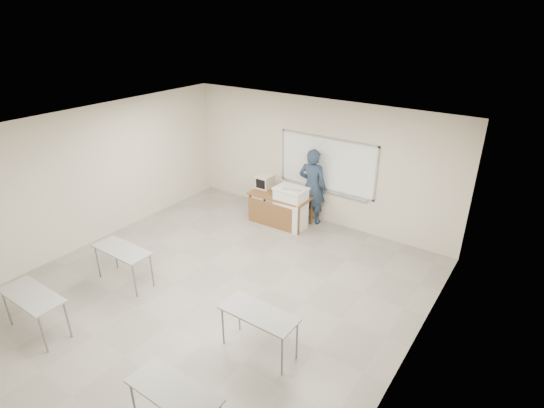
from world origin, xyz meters
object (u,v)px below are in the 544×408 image
Objects in this scene: podium at (291,208)px; keyboard at (291,190)px; whiteboard at (327,165)px; instructor_desk at (278,203)px; presenter at (312,186)px; laptop at (292,198)px; mouse at (289,195)px; crt_monitor at (265,182)px.

keyboard reaches higher than podium.
whiteboard is 1.48m from instructor_desk.
presenter is (0.25, 0.56, 0.42)m from podium.
podium is 3.04× the size of laptop.
laptop is 3.83× the size of mouse.
podium is 0.55× the size of presenter.
podium is at bearing 0.21° from instructor_desk.
podium reaches higher than laptop.
instructor_desk is 4.39× the size of laptop.
crt_monitor is at bearing 154.93° from instructor_desk.
laptop is (0.05, -0.02, 0.29)m from podium.
whiteboard is 1.61m from crt_monitor.
keyboard is at bearing -15.55° from instructor_desk.
crt_monitor is (-0.55, 0.24, 0.36)m from instructor_desk.
instructor_desk is 0.48m from laptop.
mouse is at bearing -5.29° from crt_monitor.
whiteboard reaches higher than laptop.
instructor_desk is 0.79× the size of presenter.
mouse is 0.60m from presenter.
keyboard is at bearing 67.23° from presenter.
whiteboard is at bearing 21.57° from crt_monitor.
presenter is at bearing 55.36° from laptop.
instructor_desk is 0.34m from mouse.
whiteboard is 27.95× the size of mouse.
keyboard is at bearing -57.04° from mouse.
laptop is at bearing -49.54° from mouse.
crt_monitor is at bearing 146.04° from keyboard.
presenter is at bearing 36.99° from mouse.
podium is 2.57× the size of crt_monitor.
whiteboard reaches higher than crt_monitor.
laptop is at bearing 97.41° from keyboard.
podium is 0.55m from keyboard.
laptop is at bearing -14.24° from crt_monitor.
laptop reaches higher than mouse.
whiteboard is at bearing 44.57° from laptop.
mouse is (0.20, 0.16, 0.22)m from instructor_desk.
keyboard is (0.99, -0.35, 0.14)m from crt_monitor.
laptop is (0.95, -0.25, -0.10)m from crt_monitor.
mouse is (-0.15, 0.15, 0.25)m from podium.
presenter is at bearing 61.84° from keyboard.
crt_monitor is at bearing -158.88° from whiteboard.
crt_monitor reaches higher than keyboard.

